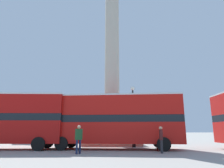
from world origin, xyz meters
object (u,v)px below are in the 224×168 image
(street_lamp, at_px, (133,113))
(pedestrian_by_plinth, at_px, (161,138))
(monument_column, at_px, (112,82))
(bus_c, at_px, (1,119))
(bus_a, at_px, (113,119))
(equestrian_statue, at_px, (35,131))
(pedestrian_near_lamp, at_px, (79,137))

(street_lamp, xyz_separation_m, pedestrian_by_plinth, (1.38, -4.52, -2.04))
(monument_column, bearing_deg, bus_c, -146.92)
(bus_a, relative_size, equestrian_statue, 1.99)
(street_lamp, bearing_deg, pedestrian_near_lamp, -129.63)
(equestrian_statue, distance_m, pedestrian_near_lamp, 13.01)
(bus_c, height_order, street_lamp, street_lamp)
(monument_column, relative_size, equestrian_statue, 4.17)
(bus_c, xyz_separation_m, pedestrian_near_lamp, (6.82, -2.85, -1.36))
(bus_a, relative_size, pedestrian_by_plinth, 6.28)
(monument_column, distance_m, street_lamp, 5.71)
(bus_a, relative_size, bus_c, 1.07)
(monument_column, xyz_separation_m, street_lamp, (1.97, -3.74, -3.84))
(equestrian_statue, distance_m, street_lamp, 12.79)
(pedestrian_near_lamp, bearing_deg, pedestrian_by_plinth, 135.20)
(pedestrian_near_lamp, xyz_separation_m, pedestrian_by_plinth, (5.47, 0.41, -0.05))
(equestrian_statue, xyz_separation_m, pedestrian_by_plinth, (12.59, -10.47, -0.44))
(pedestrian_near_lamp, bearing_deg, bus_c, -71.77)
(pedestrian_near_lamp, bearing_deg, monument_column, -152.88)
(bus_a, bearing_deg, monument_column, 96.09)
(pedestrian_by_plinth, bearing_deg, bus_c, -96.41)
(pedestrian_near_lamp, bearing_deg, equestrian_statue, -105.91)
(monument_column, height_order, street_lamp, monument_column)
(monument_column, distance_m, bus_a, 7.21)
(street_lamp, bearing_deg, pedestrian_by_plinth, -73.04)
(monument_column, relative_size, bus_c, 2.24)
(equestrian_statue, xyz_separation_m, street_lamp, (11.21, -5.94, 1.60))
(monument_column, bearing_deg, equestrian_statue, 166.58)
(street_lamp, relative_size, pedestrian_near_lamp, 3.06)
(monument_column, relative_size, bus_a, 2.09)
(pedestrian_by_plinth, bearing_deg, bus_a, -124.31)
(bus_c, distance_m, pedestrian_near_lamp, 7.52)
(bus_a, relative_size, street_lamp, 1.98)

